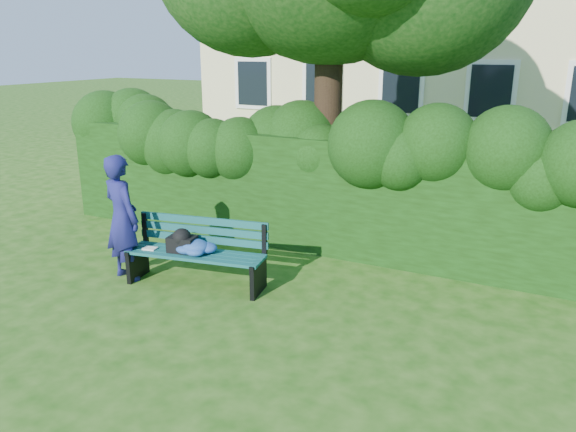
% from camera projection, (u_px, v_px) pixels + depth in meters
% --- Properties ---
extents(ground, '(80.00, 80.00, 0.00)m').
position_uv_depth(ground, '(267.00, 298.00, 7.26)').
color(ground, '#1A4B0D').
rests_on(ground, ground).
extents(hedge, '(10.00, 1.00, 1.80)m').
position_uv_depth(hedge, '(334.00, 193.00, 8.88)').
color(hedge, black).
rests_on(hedge, ground).
extents(park_bench, '(1.96, 0.87, 0.89)m').
position_uv_depth(park_bench, '(195.00, 250.00, 7.56)').
color(park_bench, '#0D3F44').
rests_on(park_bench, ground).
extents(man_reading, '(0.74, 0.60, 1.76)m').
position_uv_depth(man_reading, '(122.00, 218.00, 7.65)').
color(man_reading, navy).
rests_on(man_reading, ground).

